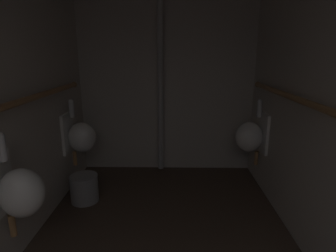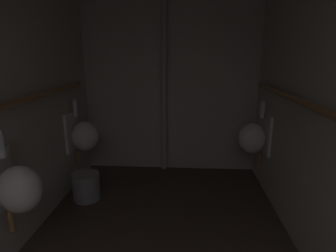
{
  "view_description": "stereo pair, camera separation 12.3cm",
  "coord_description": "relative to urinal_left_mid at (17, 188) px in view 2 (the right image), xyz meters",
  "views": [
    {
      "loc": [
        0.08,
        0.2,
        1.52
      ],
      "look_at": [
        0.03,
        2.76,
        0.85
      ],
      "focal_mm": 29.83,
      "sensor_mm": 36.0,
      "label": 1
    },
    {
      "loc": [
        0.2,
        0.2,
        1.52
      ],
      "look_at": [
        0.03,
        2.76,
        0.85
      ],
      "focal_mm": 29.83,
      "sensor_mm": 36.0,
      "label": 2
    }
  ],
  "objects": [
    {
      "name": "waste_bin",
      "position": [
        0.11,
        0.97,
        -0.48
      ],
      "size": [
        0.29,
        0.29,
        0.29
      ],
      "primitive_type": "cylinder",
      "color": "gray",
      "rests_on": "ground"
    },
    {
      "name": "supply_pipe_right",
      "position": [
        2.0,
        -0.02,
        0.55
      ],
      "size": [
        0.06,
        3.15,
        0.06
      ],
      "color": "#9E7042"
    },
    {
      "name": "urinal_left_mid",
      "position": [
        0.0,
        0.0,
        0.0
      ],
      "size": [
        0.32,
        0.3,
        0.76
      ],
      "color": "white"
    },
    {
      "name": "wall_back",
      "position": [
        0.95,
        1.9,
        0.56
      ],
      "size": [
        2.32,
        0.06,
        2.36
      ],
      "primitive_type": "cube",
      "color": "beige",
      "rests_on": "ground"
    },
    {
      "name": "urinal_right_mid",
      "position": [
        1.91,
        1.32,
        0.0
      ],
      "size": [
        0.32,
        0.3,
        0.76
      ],
      "color": "white"
    },
    {
      "name": "urinal_left_far",
      "position": [
        0.0,
        1.28,
        0.0
      ],
      "size": [
        0.32,
        0.3,
        0.76
      ],
      "color": "white"
    },
    {
      "name": "standpipe_back_wall",
      "position": [
        0.88,
        1.79,
        0.56
      ],
      "size": [
        0.07,
        0.07,
        2.31
      ],
      "primitive_type": "cylinder",
      "color": "#B2B2B2",
      "rests_on": "ground"
    }
  ]
}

